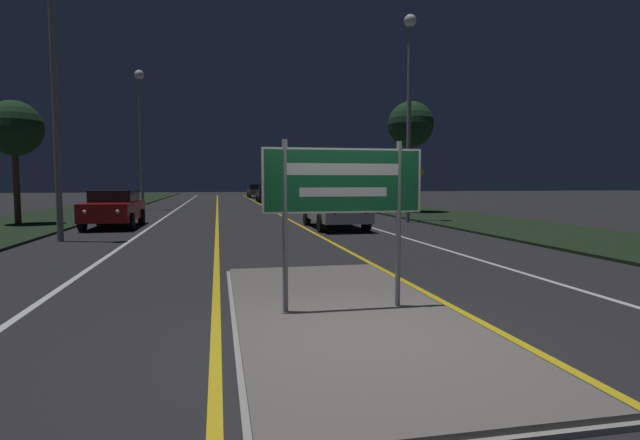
# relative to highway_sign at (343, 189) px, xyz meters

# --- Properties ---
(ground_plane) EXTENTS (160.00, 160.00, 0.00)m
(ground_plane) POSITION_rel_highway_sign_xyz_m (0.00, -0.98, -1.68)
(ground_plane) COLOR #232326
(median_island) EXTENTS (2.91, 6.79, 0.10)m
(median_island) POSITION_rel_highway_sign_xyz_m (0.00, 0.00, -1.64)
(median_island) COLOR #999993
(median_island) RESTS_ON ground_plane
(verge_left) EXTENTS (5.00, 100.00, 0.08)m
(verge_left) POSITION_rel_highway_sign_xyz_m (-9.50, 19.02, -1.64)
(verge_left) COLOR black
(verge_left) RESTS_ON ground_plane
(verge_right) EXTENTS (5.00, 100.00, 0.08)m
(verge_right) POSITION_rel_highway_sign_xyz_m (9.50, 19.02, -1.64)
(verge_right) COLOR black
(verge_right) RESTS_ON ground_plane
(centre_line_yellow_left) EXTENTS (0.12, 70.00, 0.01)m
(centre_line_yellow_left) POSITION_rel_highway_sign_xyz_m (-1.65, 24.02, -1.68)
(centre_line_yellow_left) COLOR gold
(centre_line_yellow_left) RESTS_ON ground_plane
(centre_line_yellow_right) EXTENTS (0.12, 70.00, 0.01)m
(centre_line_yellow_right) POSITION_rel_highway_sign_xyz_m (1.65, 24.02, -1.68)
(centre_line_yellow_right) COLOR gold
(centre_line_yellow_right) RESTS_ON ground_plane
(lane_line_white_left) EXTENTS (0.12, 70.00, 0.01)m
(lane_line_white_left) POSITION_rel_highway_sign_xyz_m (-4.20, 24.02, -1.68)
(lane_line_white_left) COLOR silver
(lane_line_white_left) RESTS_ON ground_plane
(lane_line_white_right) EXTENTS (0.12, 70.00, 0.01)m
(lane_line_white_right) POSITION_rel_highway_sign_xyz_m (4.20, 24.02, -1.68)
(lane_line_white_right) COLOR silver
(lane_line_white_right) RESTS_ON ground_plane
(edge_line_white_left) EXTENTS (0.10, 70.00, 0.01)m
(edge_line_white_left) POSITION_rel_highway_sign_xyz_m (-7.20, 24.02, -1.68)
(edge_line_white_left) COLOR silver
(edge_line_white_left) RESTS_ON ground_plane
(edge_line_white_right) EXTENTS (0.10, 70.00, 0.01)m
(edge_line_white_right) POSITION_rel_highway_sign_xyz_m (7.20, 24.02, -1.68)
(edge_line_white_right) COLOR silver
(edge_line_white_right) RESTS_ON ground_plane
(highway_sign) EXTENTS (2.12, 0.07, 2.21)m
(highway_sign) POSITION_rel_highway_sign_xyz_m (0.00, 0.00, 0.00)
(highway_sign) COLOR gray
(highway_sign) RESTS_ON median_island
(streetlight_left_near) EXTENTS (0.45, 0.45, 9.61)m
(streetlight_left_near) POSITION_rel_highway_sign_xyz_m (-6.20, 9.67, 4.06)
(streetlight_left_near) COLOR gray
(streetlight_left_near) RESTS_ON ground_plane
(streetlight_left_far) EXTENTS (0.57, 0.57, 8.61)m
(streetlight_left_far) POSITION_rel_highway_sign_xyz_m (-6.21, 26.48, 4.13)
(streetlight_left_far) COLOR gray
(streetlight_left_far) RESTS_ON ground_plane
(streetlight_right_near) EXTENTS (0.53, 0.53, 8.85)m
(streetlight_right_near) POSITION_rel_highway_sign_xyz_m (6.52, 14.23, 4.09)
(streetlight_right_near) COLOR gray
(streetlight_right_near) RESTS_ON ground_plane
(car_receding_0) EXTENTS (1.86, 4.69, 1.44)m
(car_receding_0) POSITION_rel_highway_sign_xyz_m (2.76, 12.13, -0.92)
(car_receding_0) COLOR #B7B7BC
(car_receding_0) RESTS_ON ground_plane
(car_receding_1) EXTENTS (2.03, 4.60, 1.34)m
(car_receding_1) POSITION_rel_highway_sign_xyz_m (5.68, 22.80, -0.94)
(car_receding_1) COLOR navy
(car_receding_1) RESTS_ON ground_plane
(car_receding_2) EXTENTS (2.00, 4.17, 1.40)m
(car_receding_2) POSITION_rel_highway_sign_xyz_m (2.67, 36.33, -0.93)
(car_receding_2) COLOR black
(car_receding_2) RESTS_ON ground_plane
(car_receding_3) EXTENTS (1.93, 4.75, 1.46)m
(car_receding_3) POSITION_rel_highway_sign_xyz_m (2.58, 48.61, -0.90)
(car_receding_3) COLOR #4C514C
(car_receding_3) RESTS_ON ground_plane
(car_approaching_0) EXTENTS (1.87, 4.33, 1.44)m
(car_approaching_0) POSITION_rel_highway_sign_xyz_m (-5.56, 14.27, -0.92)
(car_approaching_0) COLOR maroon
(car_approaching_0) RESTS_ON ground_plane
(warning_sign) EXTENTS (0.60, 0.06, 2.47)m
(warning_sign) POSITION_rel_highway_sign_xyz_m (8.76, 18.28, -0.12)
(warning_sign) COLOR gray
(warning_sign) RESTS_ON verge_right
(roadside_palm_left) EXTENTS (2.17, 2.17, 4.89)m
(roadside_palm_left) POSITION_rel_highway_sign_xyz_m (-9.45, 15.63, 2.16)
(roadside_palm_left) COLOR #4C3823
(roadside_palm_left) RESTS_ON verge_left
(roadside_palm_right) EXTENTS (2.54, 2.54, 6.14)m
(roadside_palm_right) POSITION_rel_highway_sign_xyz_m (8.98, 20.16, 3.23)
(roadside_palm_right) COLOR #4C3823
(roadside_palm_right) RESTS_ON verge_right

